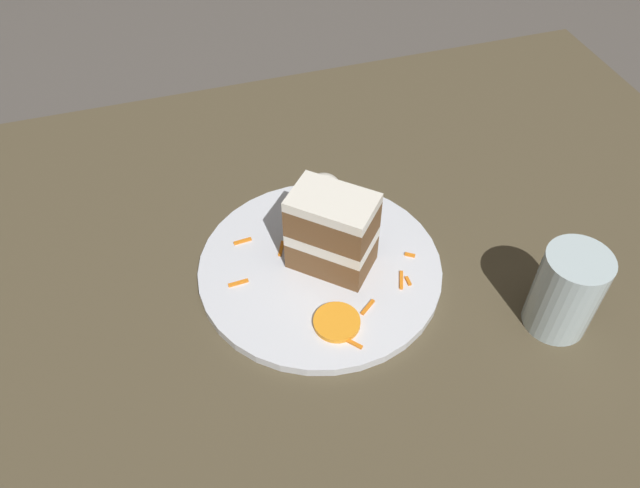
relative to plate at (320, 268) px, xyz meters
name	(u,v)px	position (x,y,z in m)	size (l,w,h in m)	color
ground_plane	(345,278)	(0.03, 0.00, -0.03)	(6.00, 6.00, 0.00)	#4C4742
dining_table	(345,272)	(0.03, 0.00, -0.02)	(1.18, 0.87, 0.03)	#4C422D
plate	(320,268)	(0.00, 0.00, 0.00)	(0.30, 0.30, 0.01)	silver
cake_slice	(331,230)	(0.01, 0.00, 0.06)	(0.11, 0.11, 0.11)	brown
cream_dollop	(324,192)	(0.04, 0.09, 0.03)	(0.05, 0.05, 0.06)	white
orange_garnish	(337,322)	(-0.01, -0.09, 0.01)	(0.05, 0.05, 0.01)	orange
carrot_shreds_scatter	(332,276)	(0.01, -0.02, 0.01)	(0.23, 0.20, 0.00)	orange
drinking_glass	(564,296)	(0.24, -0.15, 0.04)	(0.07, 0.07, 0.11)	silver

